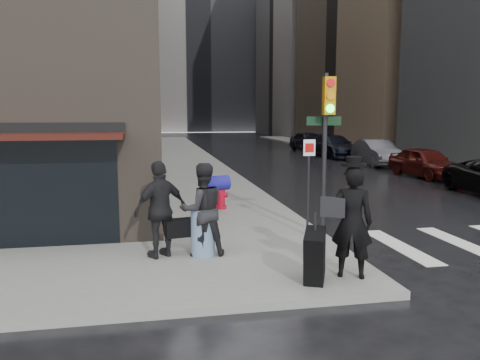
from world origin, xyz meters
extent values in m
plane|color=black|center=(0.00, 0.00, 0.00)|extent=(140.00, 140.00, 0.00)
cube|color=slate|center=(0.00, 27.00, 0.07)|extent=(4.00, 50.00, 0.15)
cube|color=slate|center=(13.50, 27.00, 0.07)|extent=(3.00, 50.00, 0.15)
cube|color=silver|center=(3.50, 1.00, 0.01)|extent=(0.50, 3.00, 0.01)
cube|color=silver|center=(5.10, 1.00, 0.01)|extent=(0.50, 3.00, 0.01)
cube|color=maroon|center=(-13.00, 62.00, 13.00)|extent=(22.00, 20.00, 26.00)
cube|color=gray|center=(26.00, 58.00, 12.50)|extent=(22.00, 20.00, 25.00)
cube|color=gray|center=(6.00, 78.00, 16.00)|extent=(40.00, 12.00, 32.00)
imported|color=black|center=(1.30, -1.13, 1.18)|extent=(0.89, 0.76, 2.05)
cylinder|color=black|center=(1.30, -1.13, 2.22)|extent=(0.44, 0.44, 0.05)
cylinder|color=black|center=(1.30, -1.13, 2.28)|extent=(0.27, 0.27, 0.16)
cube|color=black|center=(0.96, -1.05, 1.45)|extent=(0.46, 0.30, 0.36)
cube|color=black|center=(0.54, -1.31, 0.63)|extent=(0.64, 0.87, 1.04)
cylinder|color=black|center=(0.54, -1.31, 1.18)|extent=(0.04, 0.04, 0.48)
imported|color=black|center=(-1.22, 0.68, 1.13)|extent=(1.06, 0.89, 1.97)
cube|color=black|center=(-1.70, 0.80, 0.74)|extent=(0.63, 0.41, 0.37)
cylinder|color=navy|center=(-0.92, 0.86, 1.66)|extent=(0.66, 0.49, 0.31)
imported|color=black|center=(-2.08, 0.75, 1.16)|extent=(1.27, 1.00, 2.02)
cylinder|color=black|center=(1.90, 1.90, 2.11)|extent=(0.12, 0.12, 3.93)
cube|color=#AF730B|center=(1.90, 1.68, 3.54)|extent=(0.28, 0.18, 0.88)
cylinder|color=red|center=(1.90, 1.59, 3.83)|extent=(0.20, 0.05, 0.20)
cylinder|color=orange|center=(1.90, 1.59, 3.54)|extent=(0.20, 0.05, 0.20)
cylinder|color=#19E533|center=(1.90, 1.59, 3.24)|extent=(0.20, 0.05, 0.20)
cylinder|color=black|center=(1.51, 1.90, 1.33)|extent=(0.06, 0.06, 2.36)
cube|color=white|center=(1.51, 1.87, 2.31)|extent=(0.29, 0.02, 0.39)
cube|color=black|center=(1.90, 1.98, 2.95)|extent=(0.88, 0.04, 0.22)
cylinder|color=#9F091C|center=(-0.12, 5.49, 0.20)|extent=(0.35, 0.35, 0.11)
cylinder|color=#9F091C|center=(-0.12, 5.49, 0.48)|extent=(0.26, 0.26, 0.66)
sphere|color=#9F091C|center=(-0.12, 5.49, 0.83)|extent=(0.24, 0.24, 0.24)
cylinder|color=#9F091C|center=(-0.12, 5.49, 0.59)|extent=(0.46, 0.27, 0.15)
imported|color=#3F100C|center=(11.03, 11.98, 0.75)|extent=(2.07, 4.50, 1.50)
imported|color=#45464B|center=(11.29, 17.56, 0.78)|extent=(1.97, 4.81, 1.55)
imported|color=black|center=(10.74, 23.14, 0.80)|extent=(2.71, 5.72, 1.61)
imported|color=black|center=(10.78, 28.73, 0.83)|extent=(2.28, 4.97, 1.65)
camera|label=1|loc=(-2.23, -8.86, 3.12)|focal=35.00mm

